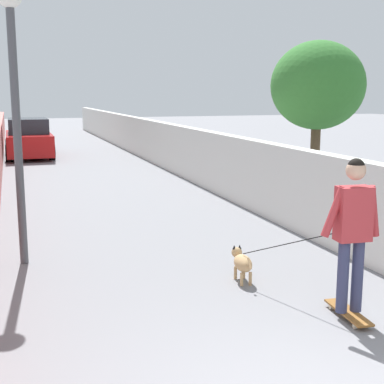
{
  "coord_description": "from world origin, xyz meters",
  "views": [
    {
      "loc": [
        -2.85,
        2.3,
        2.54
      ],
      "look_at": [
        5.14,
        -0.38,
        1.0
      ],
      "focal_mm": 50.86,
      "sensor_mm": 36.0,
      "label": 1
    }
  ],
  "objects": [
    {
      "name": "ground_plane",
      "position": [
        14.0,
        0.0,
        0.0
      ],
      "size": [
        80.0,
        80.0,
        0.0
      ],
      "primitive_type": "plane",
      "color": "gray"
    },
    {
      "name": "dog",
      "position": [
        3.66,
        -0.61,
        0.27
      ],
      "size": [
        1.85,
        0.79,
        1.06
      ],
      "color": "tan",
      "rests_on": "ground"
    },
    {
      "name": "lamp_post",
      "position": [
        5.46,
        2.2,
        2.8
      ],
      "size": [
        0.36,
        0.36,
        4.06
      ],
      "color": "#4C4C51",
      "rests_on": "ground"
    },
    {
      "name": "fence_right",
      "position": [
        12.0,
        -2.75,
        0.77
      ],
      "size": [
        48.0,
        0.3,
        1.53
      ],
      "primitive_type": "cube",
      "color": "silver",
      "rests_on": "ground"
    },
    {
      "name": "car_near",
      "position": [
        19.8,
        1.6,
        0.72
      ],
      "size": [
        4.17,
        1.8,
        1.54
      ],
      "color": "#B71414",
      "rests_on": "ground"
    },
    {
      "name": "skateboard",
      "position": [
        2.14,
        -1.26,
        0.07
      ],
      "size": [
        0.82,
        0.28,
        0.08
      ],
      "color": "brown",
      "rests_on": "ground"
    },
    {
      "name": "person_skateboarder",
      "position": [
        2.14,
        -1.26,
        1.12
      ],
      "size": [
        0.26,
        0.71,
        1.76
      ],
      "color": "#333859",
      "rests_on": "skateboard"
    },
    {
      "name": "tree_right_far",
      "position": [
        7.5,
        -4.0,
        2.68
      ],
      "size": [
        2.01,
        2.01,
        3.64
      ],
      "color": "brown",
      "rests_on": "ground"
    }
  ]
}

